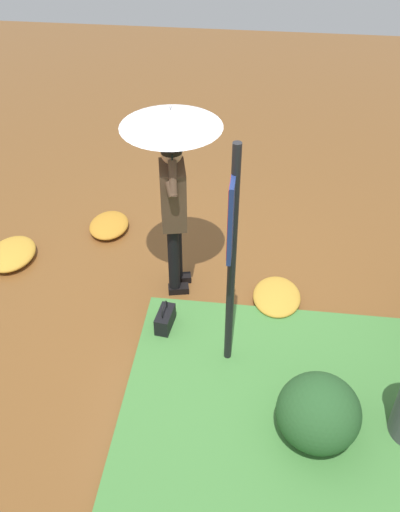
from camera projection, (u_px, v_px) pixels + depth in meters
name	position (u px, v px, depth m)	size (l,w,h in m)	color
ground_plane	(185.00, 292.00, 6.09)	(18.00, 18.00, 0.00)	brown
person_with_umbrella	(172.00, 158.00, 5.25)	(0.96, 0.96, 2.04)	black
info_sign_post	(232.00, 240.00, 4.45)	(0.44, 0.07, 2.30)	black
handbag	(165.00, 321.00, 5.58)	(0.31, 0.17, 0.37)	black
shrub_cluster	(320.00, 410.00, 4.57)	(0.76, 0.69, 0.62)	#285628
leaf_pile_near_person	(109.00, 225.00, 6.94)	(0.60, 0.48, 0.13)	#C68428
leaf_pile_by_bench	(277.00, 297.00, 5.94)	(0.63, 0.50, 0.14)	gold
leaf_pile_far_path	(12.00, 254.00, 6.49)	(0.67, 0.53, 0.15)	gold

